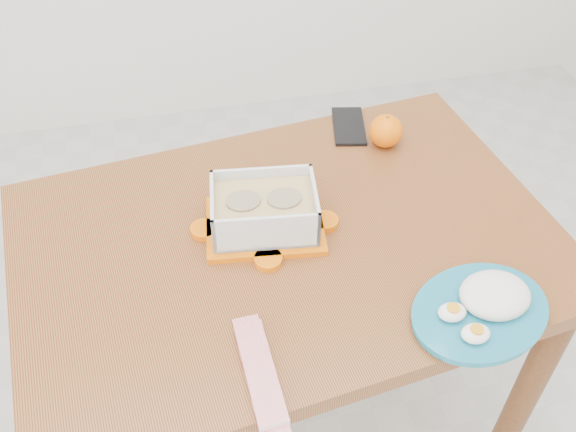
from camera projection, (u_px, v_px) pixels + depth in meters
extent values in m
cube|color=brown|center=(288.00, 245.00, 1.26)|extent=(1.13, 0.83, 0.04)
cylinder|color=brown|center=(524.00, 396.00, 1.44)|extent=(0.06, 0.06, 0.71)
cylinder|color=brown|center=(76.00, 313.00, 1.61)|extent=(0.06, 0.06, 0.71)
cylinder|color=brown|center=(406.00, 225.00, 1.83)|extent=(0.06, 0.06, 0.71)
cube|color=orange|center=(265.00, 226.00, 1.26)|extent=(0.25, 0.20, 0.01)
cube|color=silver|center=(264.00, 208.00, 1.23)|extent=(0.22, 0.17, 0.08)
cube|color=tan|center=(264.00, 211.00, 1.24)|extent=(0.20, 0.15, 0.05)
cylinder|color=#968D62|center=(244.00, 205.00, 1.22)|extent=(0.07, 0.07, 0.02)
cylinder|color=#968D62|center=(284.00, 202.00, 1.23)|extent=(0.07, 0.07, 0.02)
sphere|color=orange|center=(386.00, 131.00, 1.43)|extent=(0.08, 0.08, 0.08)
cylinder|color=#1A7290|center=(479.00, 313.00, 1.11)|extent=(0.32, 0.32, 0.02)
ellipsoid|color=white|center=(496.00, 291.00, 1.10)|extent=(0.15, 0.14, 0.05)
ellipsoid|color=white|center=(452.00, 312.00, 1.09)|extent=(0.06, 0.05, 0.02)
ellipsoid|color=white|center=(476.00, 334.00, 1.06)|extent=(0.06, 0.05, 0.02)
cube|color=red|center=(260.00, 373.00, 1.02)|extent=(0.06, 0.19, 0.02)
cube|color=black|center=(349.00, 126.00, 1.50)|extent=(0.10, 0.15, 0.01)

